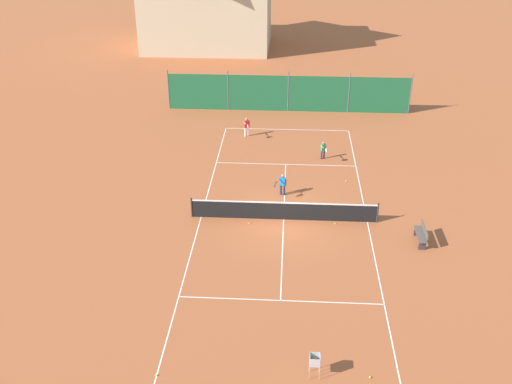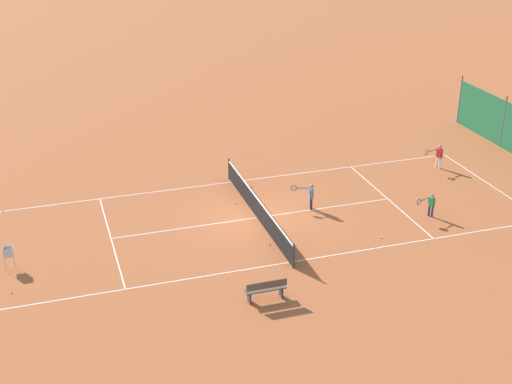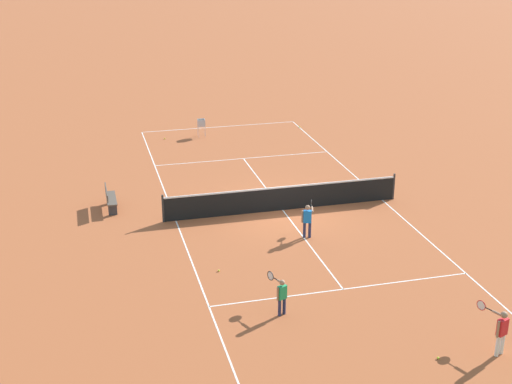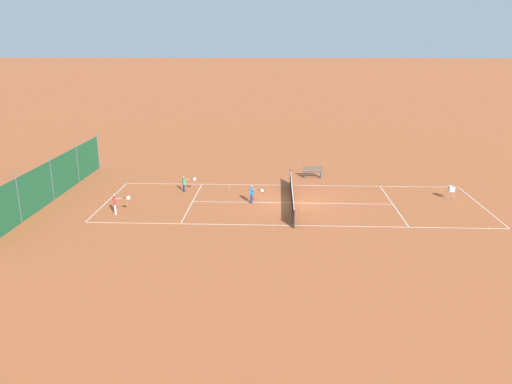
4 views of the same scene
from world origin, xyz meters
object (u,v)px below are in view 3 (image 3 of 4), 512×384
object	(u,v)px
player_far_service	(501,329)
tennis_ball_mid_court	(300,127)
tennis_ball_alley_left	(219,271)
tennis_net	(283,198)
courtside_bench	(110,198)
player_near_service	(281,294)
ball_hopper	(201,124)
tennis_ball_service_box	(165,139)
tennis_ball_by_net_right	(438,358)
player_near_baseline	(308,218)
tennis_ball_near_corner	(319,200)
tennis_ball_by_net_left	(217,213)

from	to	relation	value
player_far_service	tennis_ball_mid_court	world-z (taller)	player_far_service
tennis_ball_alley_left	player_far_service	bearing A→B (deg)	133.92
tennis_net	courtside_bench	world-z (taller)	tennis_net
player_near_service	tennis_ball_alley_left	world-z (taller)	player_near_service
player_near_service	tennis_ball_alley_left	xyz separation A→B (m)	(1.17, -2.95, -0.61)
player_near_service	ball_hopper	size ratio (longest dim) A/B	1.23
tennis_ball_alley_left	ball_hopper	world-z (taller)	ball_hopper
tennis_ball_service_box	tennis_ball_by_net_right	distance (m)	21.19
player_near_service	tennis_ball_service_box	size ratio (longest dim) A/B	16.64
player_near_baseline	tennis_ball_near_corner	distance (m)	3.51
tennis_net	player_near_baseline	distance (m)	2.56
tennis_ball_service_box	tennis_ball_alley_left	world-z (taller)	same
tennis_net	tennis_ball_alley_left	world-z (taller)	tennis_net
player_far_service	tennis_ball_by_net_right	xyz separation A→B (m)	(1.58, -0.16, -0.70)
player_far_service	tennis_ball_by_net_right	size ratio (longest dim) A/B	19.02
tennis_ball_by_net_right	tennis_ball_by_net_left	size ratio (longest dim) A/B	1.00
player_near_service	tennis_ball_by_net_left	bearing A→B (deg)	-87.75
tennis_ball_service_box	ball_hopper	size ratio (longest dim) A/B	0.07
tennis_ball_near_corner	player_far_service	bearing A→B (deg)	94.81
tennis_ball_near_corner	player_near_baseline	bearing A→B (deg)	63.60
tennis_ball_by_net_right	tennis_ball_by_net_left	bearing A→B (deg)	-71.74
player_far_service	tennis_ball_by_net_left	xyz separation A→B (m)	(5.11, -10.85, -0.70)
player_near_baseline	tennis_ball_by_net_left	distance (m)	3.94
tennis_net	tennis_ball_service_box	world-z (taller)	tennis_net
player_near_service	tennis_ball_service_box	xyz separation A→B (m)	(0.90, -17.67, -0.61)
tennis_ball_service_box	ball_hopper	bearing A→B (deg)	-179.39
player_near_baseline	tennis_ball_alley_left	size ratio (longest dim) A/B	18.33
tennis_ball_by_net_right	ball_hopper	bearing A→B (deg)	-83.86
player_near_service	tennis_ball_near_corner	size ratio (longest dim) A/B	16.64
player_far_service	player_near_baseline	xyz separation A→B (m)	(2.47, -8.01, -0.03)
tennis_ball_near_corner	ball_hopper	bearing A→B (deg)	-73.68
tennis_ball_by_net_right	ball_hopper	xyz separation A→B (m)	(2.24, -20.81, 0.62)
tennis_net	tennis_ball_near_corner	distance (m)	1.82
tennis_net	tennis_ball_by_net_left	world-z (taller)	tennis_net
tennis_ball_service_box	tennis_ball_near_corner	size ratio (longest dim) A/B	1.00
tennis_ball_by_net_right	tennis_ball_mid_court	size ratio (longest dim) A/B	1.00
player_far_service	tennis_ball_by_net_left	size ratio (longest dim) A/B	19.02
player_far_service	tennis_ball_near_corner	xyz separation A→B (m)	(0.93, -11.10, -0.70)
tennis_ball_by_net_left	ball_hopper	xyz separation A→B (m)	(-1.29, -10.11, 0.62)
tennis_ball_alley_left	tennis_ball_by_net_left	xyz separation A→B (m)	(-0.87, -4.64, 0.00)
tennis_ball_by_net_right	tennis_ball_service_box	bearing A→B (deg)	-78.77
tennis_ball_mid_court	player_near_baseline	bearing A→B (deg)	73.34
tennis_ball_service_box	ball_hopper	distance (m)	1.99
tennis_ball_by_net_right	courtside_bench	world-z (taller)	courtside_bench
tennis_ball_alley_left	tennis_ball_mid_court	world-z (taller)	same
player_near_baseline	tennis_ball_by_net_left	bearing A→B (deg)	-47.05
tennis_ball_mid_court	ball_hopper	bearing A→B (deg)	3.37
tennis_net	tennis_ball_mid_court	xyz separation A→B (m)	(-4.11, -10.72, -0.47)
tennis_ball_mid_court	courtside_bench	xyz separation A→B (m)	(10.45, 8.99, 0.42)
tennis_net	player_far_service	bearing A→B (deg)	103.86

